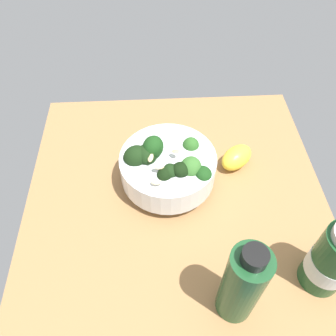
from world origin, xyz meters
TOP-DOWN VIEW (x-y plane):
  - ground_plane at (0.00, 0.00)cm, footprint 56.26×56.26cm
  - bowl_of_broccoli at (1.46, -3.13)cm, footprint 17.73×17.73cm
  - lemon_wedge at (-12.48, -6.66)cm, footprint 8.42×7.98cm
  - bottle_tall at (-7.21, 20.88)cm, footprint 5.48×5.48cm
  - bottle_short at (-21.43, 17.49)cm, footprint 6.50×6.50cm

SIDE VIEW (x-z plane):
  - ground_plane at x=0.00cm, z-range -3.77..0.00cm
  - lemon_wedge at x=-12.48cm, z-range 0.00..4.37cm
  - bowl_of_broccoli at x=1.46cm, z-range -0.89..10.48cm
  - bottle_short at x=-21.43cm, z-range -0.54..13.86cm
  - bottle_tall at x=-7.21cm, z-range -0.56..17.16cm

